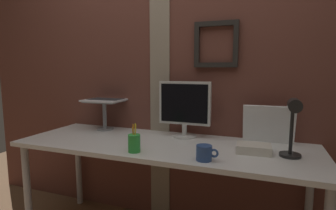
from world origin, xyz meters
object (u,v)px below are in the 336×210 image
Objects in this scene: desk_lamp at (293,122)px; coffee_mug at (204,153)px; laptop at (109,94)px; pen_cup at (134,143)px; whiteboard_panel at (268,124)px; monitor at (185,106)px.

desk_lamp reaches higher than coffee_mug.
pen_cup is (0.51, -0.53, -0.24)m from laptop.
laptop is at bearing 166.10° from desk_lamp.
desk_lamp is at bearing 11.82° from pen_cup.
pen_cup is (-0.76, -0.49, -0.07)m from whiteboard_panel.
laptop is 0.93× the size of desk_lamp.
monitor is at bearing -176.45° from whiteboard_panel.
whiteboard_panel reaches higher than coffee_mug.
laptop is 1.82× the size of pen_cup.
monitor is 3.33× the size of coffee_mug.
monitor is at bearing 68.62° from pen_cup.
monitor is 0.56m from coffee_mug.
desk_lamp is at bearing -13.90° from laptop.
coffee_mug is at bearing -0.03° from pen_cup.
monitor is at bearing 119.12° from coffee_mug.
whiteboard_panel is at bearing 32.92° from pen_cup.
monitor reaches higher than pen_cup.
laptop is 2.58× the size of coffee_mug.
pen_cup is at bearing -111.38° from monitor.
desk_lamp reaches higher than whiteboard_panel.
coffee_mug is (-0.33, -0.49, -0.09)m from whiteboard_panel.
whiteboard_panel is 0.91m from pen_cup.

